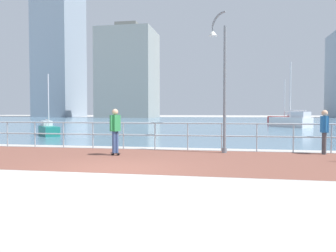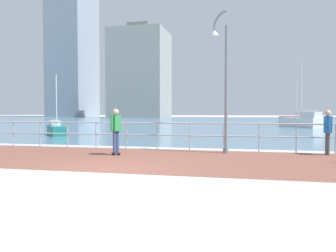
{
  "view_description": "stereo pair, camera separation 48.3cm",
  "coord_description": "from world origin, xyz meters",
  "px_view_note": "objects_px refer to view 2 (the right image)",
  "views": [
    {
      "loc": [
        3.2,
        -8.93,
        1.61
      ],
      "look_at": [
        0.95,
        3.09,
        1.1
      ],
      "focal_mm": 36.44,
      "sensor_mm": 36.0,
      "label": 1
    },
    {
      "loc": [
        3.67,
        -8.83,
        1.61
      ],
      "look_at": [
        0.95,
        3.09,
        1.1
      ],
      "focal_mm": 36.44,
      "sensor_mm": 36.0,
      "label": 2
    }
  ],
  "objects_px": {
    "lamppost": "(223,75)",
    "bystander": "(328,129)",
    "skateboarder": "(116,127)",
    "sailboat_blue": "(302,121)",
    "sailboat_teal": "(297,119)",
    "sailboat_white": "(56,129)"
  },
  "relations": [
    {
      "from": "sailboat_blue",
      "to": "bystander",
      "type": "bearing_deg",
      "value": -96.48
    },
    {
      "from": "skateboarder",
      "to": "sailboat_white",
      "type": "height_order",
      "value": "sailboat_white"
    },
    {
      "from": "sailboat_blue",
      "to": "sailboat_white",
      "type": "xyz_separation_m",
      "value": [
        -18.38,
        -16.27,
        -0.25
      ]
    },
    {
      "from": "sailboat_blue",
      "to": "lamppost",
      "type": "bearing_deg",
      "value": -105.34
    },
    {
      "from": "sailboat_white",
      "to": "lamppost",
      "type": "bearing_deg",
      "value": -32.93
    },
    {
      "from": "sailboat_blue",
      "to": "sailboat_teal",
      "type": "xyz_separation_m",
      "value": [
        1.47,
        13.72,
        -0.05
      ]
    },
    {
      "from": "sailboat_teal",
      "to": "sailboat_white",
      "type": "relative_size",
      "value": 1.52
    },
    {
      "from": "sailboat_teal",
      "to": "skateboarder",
      "type": "bearing_deg",
      "value": -106.8
    },
    {
      "from": "sailboat_blue",
      "to": "sailboat_teal",
      "type": "distance_m",
      "value": 13.8
    },
    {
      "from": "sailboat_teal",
      "to": "sailboat_white",
      "type": "distance_m",
      "value": 35.97
    },
    {
      "from": "sailboat_white",
      "to": "sailboat_teal",
      "type": "bearing_deg",
      "value": 56.51
    },
    {
      "from": "bystander",
      "to": "sailboat_white",
      "type": "height_order",
      "value": "sailboat_white"
    },
    {
      "from": "sailboat_blue",
      "to": "sailboat_teal",
      "type": "relative_size",
      "value": 1.08
    },
    {
      "from": "lamppost",
      "to": "bystander",
      "type": "relative_size",
      "value": 3.29
    },
    {
      "from": "sailboat_teal",
      "to": "sailboat_white",
      "type": "bearing_deg",
      "value": -123.49
    },
    {
      "from": "lamppost",
      "to": "skateboarder",
      "type": "relative_size",
      "value": 3.22
    },
    {
      "from": "skateboarder",
      "to": "bystander",
      "type": "xyz_separation_m",
      "value": [
        7.68,
        1.75,
        -0.04
      ]
    },
    {
      "from": "lamppost",
      "to": "bystander",
      "type": "xyz_separation_m",
      "value": [
        3.87,
        0.18,
        -2.07
      ]
    },
    {
      "from": "skateboarder",
      "to": "bystander",
      "type": "distance_m",
      "value": 7.88
    },
    {
      "from": "bystander",
      "to": "lamppost",
      "type": "bearing_deg",
      "value": -177.36
    },
    {
      "from": "sailboat_teal",
      "to": "sailboat_white",
      "type": "xyz_separation_m",
      "value": [
        -19.85,
        -29.99,
        -0.2
      ]
    },
    {
      "from": "bystander",
      "to": "sailboat_teal",
      "type": "height_order",
      "value": "sailboat_teal"
    }
  ]
}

